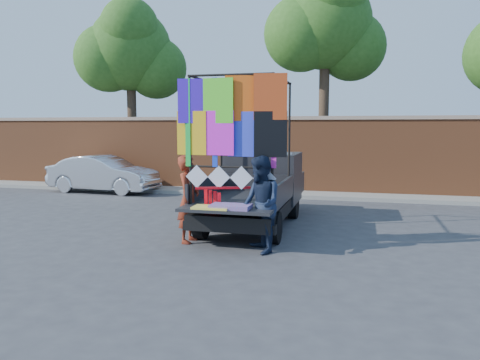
% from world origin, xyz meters
% --- Properties ---
extents(ground, '(90.00, 90.00, 0.00)m').
position_xyz_m(ground, '(0.00, 0.00, 0.00)').
color(ground, '#38383A').
rests_on(ground, ground).
extents(brick_wall, '(30.00, 0.45, 2.61)m').
position_xyz_m(brick_wall, '(0.00, 7.00, 1.33)').
color(brick_wall, '#99522C').
rests_on(brick_wall, ground).
extents(curb, '(30.00, 1.20, 0.12)m').
position_xyz_m(curb, '(0.00, 6.30, 0.06)').
color(curb, gray).
rests_on(curb, ground).
extents(tree_left, '(4.20, 3.30, 7.05)m').
position_xyz_m(tree_left, '(-6.48, 8.12, 5.12)').
color(tree_left, '#38281C').
rests_on(tree_left, ground).
extents(tree_mid, '(4.20, 3.30, 7.73)m').
position_xyz_m(tree_mid, '(1.02, 8.12, 5.70)').
color(tree_mid, '#38281C').
rests_on(tree_mid, ground).
extents(pickup_truck, '(2.04, 5.13, 3.23)m').
position_xyz_m(pickup_truck, '(-0.01, 2.04, 0.81)').
color(pickup_truck, black).
rests_on(pickup_truck, ground).
extents(sedan, '(3.93, 1.59, 1.27)m').
position_xyz_m(sedan, '(-6.27, 5.58, 0.63)').
color(sedan, silver).
rests_on(sedan, ground).
extents(woman, '(0.41, 0.63, 1.72)m').
position_xyz_m(woman, '(-0.91, -0.29, 0.86)').
color(woman, maroon).
rests_on(woman, ground).
extents(man, '(1.00, 1.07, 1.76)m').
position_xyz_m(man, '(0.60, -0.68, 0.88)').
color(man, '#162138').
rests_on(man, ground).
extents(streamer_bundle, '(0.99, 0.41, 0.71)m').
position_xyz_m(streamer_bundle, '(-0.27, -0.50, 0.92)').
color(streamer_bundle, red).
rests_on(streamer_bundle, ground).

